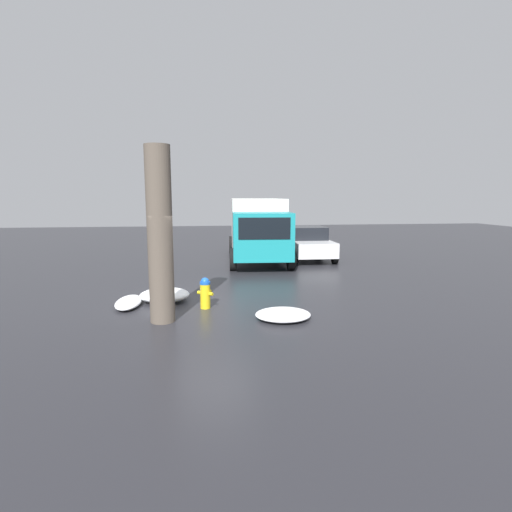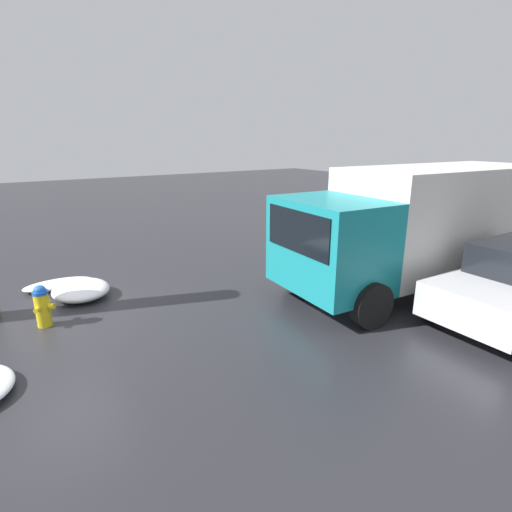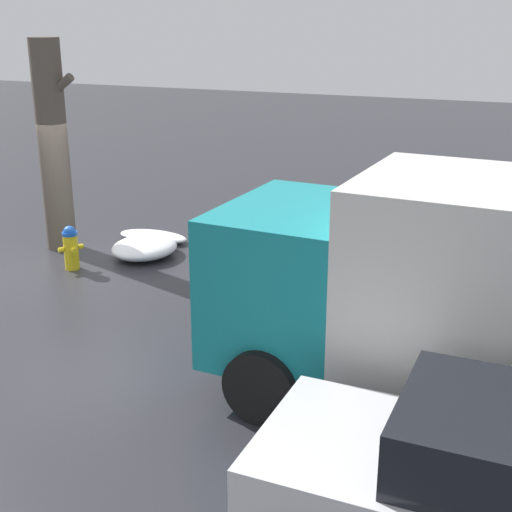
% 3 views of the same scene
% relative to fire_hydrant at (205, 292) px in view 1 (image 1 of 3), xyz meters
% --- Properties ---
extents(ground_plane, '(60.00, 60.00, 0.00)m').
position_rel_fire_hydrant_xyz_m(ground_plane, '(-0.00, 0.00, -0.42)').
color(ground_plane, '#28282D').
extents(fire_hydrant, '(0.39, 0.43, 0.83)m').
position_rel_fire_hydrant_xyz_m(fire_hydrant, '(0.00, 0.00, 0.00)').
color(fire_hydrant, yellow).
rests_on(fire_hydrant, ground_plane).
extents(tree_trunk, '(0.89, 0.58, 4.08)m').
position_rel_fire_hydrant_xyz_m(tree_trunk, '(-0.99, 1.01, 1.63)').
color(tree_trunk, brown).
rests_on(tree_trunk, ground_plane).
extents(delivery_truck, '(7.20, 2.95, 2.83)m').
position_rel_fire_hydrant_xyz_m(delivery_truck, '(8.00, -2.47, 1.14)').
color(delivery_truck, teal).
rests_on(delivery_truck, ground_plane).
extents(parked_car, '(3.96, 2.03, 1.53)m').
position_rel_fire_hydrant_xyz_m(parked_car, '(7.82, -4.84, 0.35)').
color(parked_car, silver).
rests_on(parked_car, ground_plane).
extents(snow_pile_by_hydrant, '(1.19, 1.35, 0.21)m').
position_rel_fire_hydrant_xyz_m(snow_pile_by_hydrant, '(-1.18, -1.85, -0.32)').
color(snow_pile_by_hydrant, white).
rests_on(snow_pile_by_hydrant, ground_plane).
extents(snow_pile_curbside, '(1.53, 0.67, 0.19)m').
position_rel_fire_hydrant_xyz_m(snow_pile_curbside, '(0.51, 2.07, -0.33)').
color(snow_pile_curbside, white).
rests_on(snow_pile_curbside, ground_plane).
extents(snow_pile_by_tree, '(1.22, 1.39, 0.36)m').
position_rel_fire_hydrant_xyz_m(snow_pile_by_tree, '(0.87, 1.14, -0.25)').
color(snow_pile_by_tree, white).
rests_on(snow_pile_by_tree, ground_plane).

